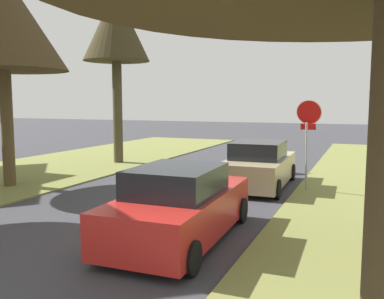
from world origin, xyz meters
TOP-DOWN VIEW (x-y plane):
  - stop_sign_far at (3.92, 13.49)m, footprint 0.82×0.69m
  - street_tree_left_mid_b at (-5.56, 10.23)m, footprint 4.18×4.18m
  - street_tree_left_far at (-5.20, 16.45)m, footprint 3.08×3.08m
  - parked_sedan_red at (2.13, 7.46)m, footprint 2.05×4.45m
  - parked_sedan_tan at (2.34, 13.53)m, footprint 2.05×4.45m

SIDE VIEW (x-z plane):
  - parked_sedan_red at x=2.13m, z-range -0.06..1.51m
  - parked_sedan_tan at x=2.34m, z-range -0.06..1.51m
  - stop_sign_far at x=3.92m, z-range 0.69..3.61m
  - street_tree_left_mid_b at x=-5.56m, z-range 1.96..9.21m
  - street_tree_left_far at x=-5.20m, z-range 2.31..10.32m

